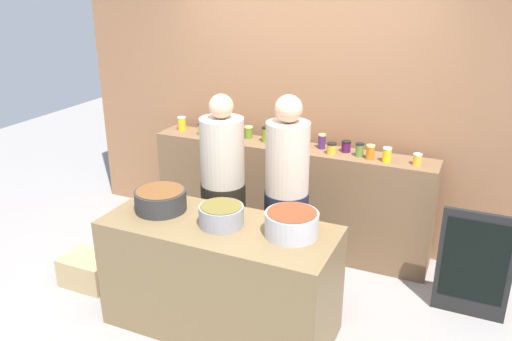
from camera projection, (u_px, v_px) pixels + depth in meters
The scene contains 27 objects.
ground at pixel (239, 304), 4.25m from camera, with size 12.00×12.00×0.00m, color gray.
storefront_wall at pixel (303, 89), 4.95m from camera, with size 4.80×0.12×3.00m, color #966645.
display_shelf at pixel (288, 197), 5.01m from camera, with size 2.70×0.36×1.03m, color brown.
prep_table at pixel (220, 277), 3.84m from camera, with size 1.70×0.70×0.86m, color brown.
preserve_jar_0 at pixel (182, 124), 5.28m from camera, with size 0.09×0.09×0.14m.
preserve_jar_1 at pixel (202, 129), 5.12m from camera, with size 0.07×0.07×0.12m.
preserve_jar_2 at pixel (219, 133), 5.04m from camera, with size 0.08×0.08×0.10m.
preserve_jar_3 at pixel (238, 131), 5.07m from camera, with size 0.09×0.09×0.12m.
preserve_jar_4 at pixel (249, 132), 5.03m from camera, with size 0.08×0.08×0.12m.
preserve_jar_5 at pixel (265, 134), 4.91m from camera, with size 0.07×0.07×0.15m.
preserve_jar_6 at pixel (276, 136), 4.87m from camera, with size 0.07×0.07×0.13m.
preserve_jar_7 at pixel (287, 138), 4.86m from camera, with size 0.08×0.08×0.10m.
preserve_jar_8 at pixel (304, 140), 4.78m from camera, with size 0.08×0.08×0.13m.
preserve_jar_9 at pixel (322, 141), 4.73m from camera, with size 0.07×0.07×0.14m.
preserve_jar_10 at pixel (332, 149), 4.58m from camera, with size 0.09×0.09×0.10m.
preserve_jar_11 at pixel (346, 146), 4.64m from camera, with size 0.09×0.09×0.10m.
preserve_jar_12 at pixel (360, 150), 4.52m from camera, with size 0.07×0.07×0.12m.
preserve_jar_13 at pixel (370, 152), 4.46m from camera, with size 0.08×0.08×0.13m.
preserve_jar_14 at pixel (387, 155), 4.39m from camera, with size 0.08×0.08×0.13m.
preserve_jar_15 at pixel (417, 159), 4.33m from camera, with size 0.08×0.08×0.10m.
cooking_pot_left at pixel (161, 200), 3.90m from camera, with size 0.39×0.39×0.16m.
cooking_pot_center at pixel (221, 215), 3.66m from camera, with size 0.32×0.32×0.15m.
cooking_pot_right at pixel (292, 224), 3.52m from camera, with size 0.37×0.37×0.17m.
cook_with_tongs at pixel (223, 201), 4.36m from camera, with size 0.37×0.37×1.66m.
cook_in_cap at pixel (286, 209), 4.14m from camera, with size 0.35×0.35×1.70m.
bread_crate at pixel (89, 270), 4.50m from camera, with size 0.44×0.34×0.26m, color tan.
chalkboard_sign at pixel (474, 265), 3.97m from camera, with size 0.55×0.05×0.89m.
Camera 1 is at (1.60, -3.21, 2.54)m, focal length 36.42 mm.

